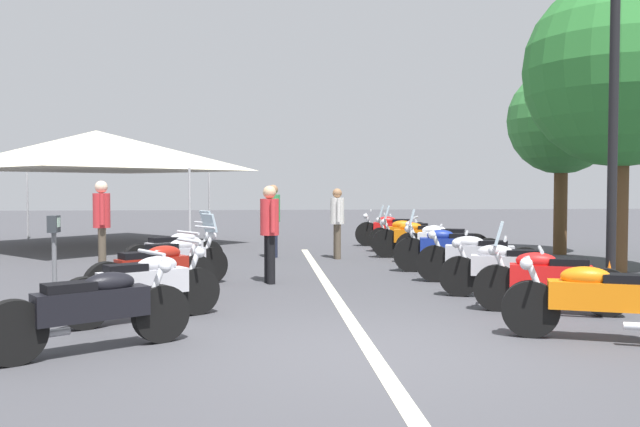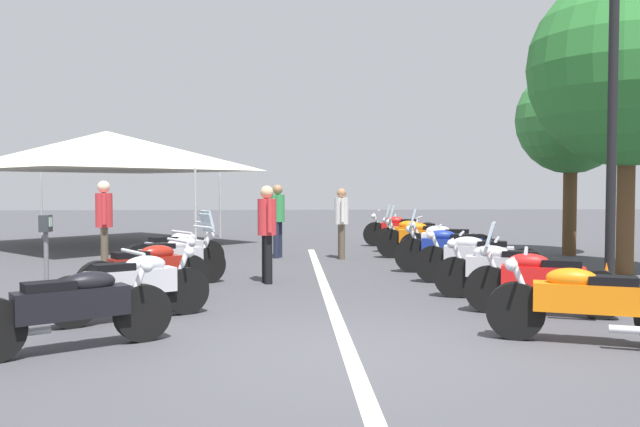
{
  "view_description": "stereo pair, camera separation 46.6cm",
  "coord_description": "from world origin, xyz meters",
  "px_view_note": "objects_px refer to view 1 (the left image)",
  "views": [
    {
      "loc": [
        -6.4,
        1.08,
        1.67
      ],
      "look_at": [
        5.98,
        0.0,
        1.15
      ],
      "focal_mm": 36.89,
      "sensor_mm": 36.0,
      "label": 1
    },
    {
      "loc": [
        -6.4,
        0.61,
        1.67
      ],
      "look_at": [
        5.98,
        0.0,
        1.15
      ],
      "focal_mm": 36.89,
      "sensor_mm": 36.0,
      "label": 2
    }
  ],
  "objects_px": {
    "motorcycle_left_row_0": "(94,308)",
    "motorcycle_left_row_2": "(154,271)",
    "parking_meter": "(54,246)",
    "bystander_1": "(273,215)",
    "motorcycle_right_row_6": "(417,237)",
    "motorcycle_left_row_4": "(176,251)",
    "bystander_4": "(337,218)",
    "motorcycle_left_row_1": "(145,285)",
    "motorcycle_right_row_3": "(478,257)",
    "bystander_2": "(102,219)",
    "bystander_3": "(270,226)",
    "motorcycle_right_row_1": "(548,279)",
    "motorcycle_right_row_2": "(506,268)",
    "street_lamp_twin_globe": "(614,66)",
    "roadside_tree_1": "(622,71)",
    "motorcycle_right_row_0": "(601,299)",
    "motorcycle_right_row_7": "(408,234)",
    "event_tent": "(96,151)",
    "traffic_cone_1": "(609,283)",
    "motorcycle_right_row_5": "(442,242)",
    "motorcycle_right_row_4": "(448,248)",
    "roadside_tree_0": "(562,122)",
    "motorcycle_left_row_3": "(176,259)"
  },
  "relations": [
    {
      "from": "traffic_cone_1",
      "to": "motorcycle_right_row_2",
      "type": "bearing_deg",
      "value": 65.61
    },
    {
      "from": "motorcycle_right_row_4",
      "to": "street_lamp_twin_globe",
      "type": "relative_size",
      "value": 0.43
    },
    {
      "from": "motorcycle_left_row_4",
      "to": "street_lamp_twin_globe",
      "type": "height_order",
      "value": "street_lamp_twin_globe"
    },
    {
      "from": "street_lamp_twin_globe",
      "to": "roadside_tree_1",
      "type": "relative_size",
      "value": 0.89
    },
    {
      "from": "parking_meter",
      "to": "bystander_1",
      "type": "height_order",
      "value": "bystander_1"
    },
    {
      "from": "motorcycle_right_row_3",
      "to": "bystander_2",
      "type": "height_order",
      "value": "bystander_2"
    },
    {
      "from": "parking_meter",
      "to": "bystander_1",
      "type": "distance_m",
      "value": 7.17
    },
    {
      "from": "motorcycle_left_row_0",
      "to": "motorcycle_left_row_2",
      "type": "relative_size",
      "value": 1.07
    },
    {
      "from": "motorcycle_left_row_4",
      "to": "traffic_cone_1",
      "type": "height_order",
      "value": "motorcycle_left_row_4"
    },
    {
      "from": "motorcycle_left_row_1",
      "to": "bystander_2",
      "type": "relative_size",
      "value": 1.02
    },
    {
      "from": "motorcycle_right_row_0",
      "to": "motorcycle_right_row_7",
      "type": "height_order",
      "value": "motorcycle_right_row_7"
    },
    {
      "from": "event_tent",
      "to": "motorcycle_left_row_4",
      "type": "bearing_deg",
      "value": -154.77
    },
    {
      "from": "motorcycle_left_row_1",
      "to": "motorcycle_right_row_0",
      "type": "distance_m",
      "value": 5.28
    },
    {
      "from": "event_tent",
      "to": "motorcycle_left_row_2",
      "type": "bearing_deg",
      "value": -161.67
    },
    {
      "from": "motorcycle_right_row_6",
      "to": "motorcycle_left_row_4",
      "type": "bearing_deg",
      "value": 37.21
    },
    {
      "from": "bystander_2",
      "to": "bystander_3",
      "type": "xyz_separation_m",
      "value": [
        -1.56,
        -3.18,
        -0.06
      ]
    },
    {
      "from": "motorcycle_right_row_3",
      "to": "street_lamp_twin_globe",
      "type": "xyz_separation_m",
      "value": [
        -1.55,
        -1.52,
        2.99
      ]
    },
    {
      "from": "motorcycle_left_row_0",
      "to": "motorcycle_right_row_5",
      "type": "relative_size",
      "value": 0.93
    },
    {
      "from": "motorcycle_right_row_3",
      "to": "bystander_1",
      "type": "bearing_deg",
      "value": -33.93
    },
    {
      "from": "bystander_2",
      "to": "event_tent",
      "type": "bearing_deg",
      "value": -91.64
    },
    {
      "from": "motorcycle_right_row_6",
      "to": "motorcycle_right_row_2",
      "type": "bearing_deg",
      "value": 100.36
    },
    {
      "from": "motorcycle_left_row_4",
      "to": "parking_meter",
      "type": "relative_size",
      "value": 1.36
    },
    {
      "from": "motorcycle_right_row_0",
      "to": "roadside_tree_1",
      "type": "height_order",
      "value": "roadside_tree_1"
    },
    {
      "from": "motorcycle_left_row_0",
      "to": "street_lamp_twin_globe",
      "type": "relative_size",
      "value": 0.36
    },
    {
      "from": "motorcycle_right_row_2",
      "to": "bystander_1",
      "type": "bearing_deg",
      "value": -40.83
    },
    {
      "from": "motorcycle_right_row_6",
      "to": "parking_meter",
      "type": "xyz_separation_m",
      "value": [
        -6.25,
        6.27,
        0.42
      ]
    },
    {
      "from": "bystander_2",
      "to": "motorcycle_right_row_6",
      "type": "bearing_deg",
      "value": -178.23
    },
    {
      "from": "motorcycle_left_row_1",
      "to": "parking_meter",
      "type": "xyz_separation_m",
      "value": [
        0.53,
        1.24,
        0.45
      ]
    },
    {
      "from": "traffic_cone_1",
      "to": "roadside_tree_1",
      "type": "relative_size",
      "value": 0.11
    },
    {
      "from": "motorcycle_left_row_1",
      "to": "motorcycle_left_row_4",
      "type": "bearing_deg",
      "value": 59.31
    },
    {
      "from": "motorcycle_right_row_5",
      "to": "street_lamp_twin_globe",
      "type": "distance_m",
      "value": 5.51
    },
    {
      "from": "bystander_4",
      "to": "motorcycle_left_row_4",
      "type": "bearing_deg",
      "value": -144.64
    },
    {
      "from": "bystander_1",
      "to": "roadside_tree_0",
      "type": "height_order",
      "value": "roadside_tree_0"
    },
    {
      "from": "motorcycle_right_row_3",
      "to": "bystander_1",
      "type": "distance_m",
      "value": 5.55
    },
    {
      "from": "motorcycle_left_row_2",
      "to": "motorcycle_left_row_3",
      "type": "relative_size",
      "value": 1.0
    },
    {
      "from": "motorcycle_right_row_4",
      "to": "traffic_cone_1",
      "type": "bearing_deg",
      "value": 121.82
    },
    {
      "from": "motorcycle_left_row_0",
      "to": "motorcycle_right_row_2",
      "type": "distance_m",
      "value": 5.97
    },
    {
      "from": "motorcycle_left_row_4",
      "to": "motorcycle_right_row_3",
      "type": "xyz_separation_m",
      "value": [
        -1.35,
        -5.29,
        -0.01
      ]
    },
    {
      "from": "motorcycle_left_row_2",
      "to": "motorcycle_right_row_7",
      "type": "relative_size",
      "value": 0.82
    },
    {
      "from": "motorcycle_right_row_1",
      "to": "bystander_4",
      "type": "bearing_deg",
      "value": -52.08
    },
    {
      "from": "bystander_2",
      "to": "motorcycle_right_row_1",
      "type": "bearing_deg",
      "value": 129.8
    },
    {
      "from": "street_lamp_twin_globe",
      "to": "motorcycle_right_row_2",
      "type": "bearing_deg",
      "value": 88.34
    },
    {
      "from": "street_lamp_twin_globe",
      "to": "event_tent",
      "type": "height_order",
      "value": "street_lamp_twin_globe"
    },
    {
      "from": "motorcycle_right_row_0",
      "to": "motorcycle_right_row_7",
      "type": "bearing_deg",
      "value": -69.49
    },
    {
      "from": "motorcycle_left_row_4",
      "to": "event_tent",
      "type": "relative_size",
      "value": 0.28
    },
    {
      "from": "roadside_tree_1",
      "to": "street_lamp_twin_globe",
      "type": "bearing_deg",
      "value": 148.54
    },
    {
      "from": "motorcycle_left_row_3",
      "to": "bystander_2",
      "type": "xyz_separation_m",
      "value": [
        1.86,
        1.63,
        0.58
      ]
    },
    {
      "from": "event_tent",
      "to": "bystander_2",
      "type": "bearing_deg",
      "value": -165.41
    },
    {
      "from": "motorcycle_right_row_3",
      "to": "bystander_3",
      "type": "relative_size",
      "value": 1.25
    },
    {
      "from": "motorcycle_right_row_1",
      "to": "motorcycle_right_row_2",
      "type": "relative_size",
      "value": 0.97
    }
  ]
}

